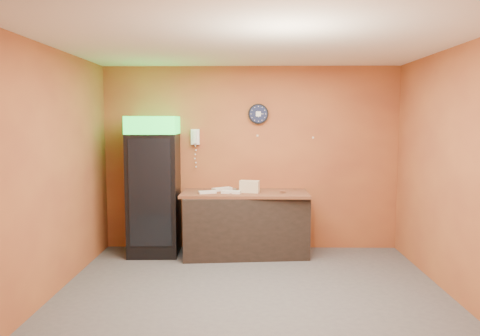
{
  "coord_description": "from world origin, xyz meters",
  "views": [
    {
      "loc": [
        -0.05,
        -5.17,
        1.98
      ],
      "look_at": [
        -0.15,
        0.6,
        1.39
      ],
      "focal_mm": 35.0,
      "sensor_mm": 36.0,
      "label": 1
    }
  ],
  "objects": [
    {
      "name": "sub_roll_stack",
      "position": [
        -0.02,
        1.54,
        1.03
      ],
      "size": [
        0.3,
        0.17,
        0.18
      ],
      "rotation": [
        0.0,
        0.0,
        -0.26
      ],
      "color": "beige",
      "rests_on": "butcher_paper"
    },
    {
      "name": "ceiling",
      "position": [
        0.0,
        0.0,
        2.8
      ],
      "size": [
        4.5,
        4.0,
        0.02
      ],
      "primitive_type": "cube",
      "color": "white",
      "rests_on": "back_wall"
    },
    {
      "name": "beverage_cooler",
      "position": [
        -1.43,
        1.6,
        1.0
      ],
      "size": [
        0.74,
        0.75,
        2.04
      ],
      "rotation": [
        0.0,
        0.0,
        0.03
      ],
      "color": "black",
      "rests_on": "floor"
    },
    {
      "name": "wall_clock",
      "position": [
        0.11,
        1.97,
        2.08
      ],
      "size": [
        0.31,
        0.06,
        0.31
      ],
      "color": "black",
      "rests_on": "back_wall"
    },
    {
      "name": "floor",
      "position": [
        0.0,
        0.0,
        0.0
      ],
      "size": [
        4.5,
        4.5,
        0.0
      ],
      "primitive_type": "plane",
      "color": "#47474C",
      "rests_on": "ground"
    },
    {
      "name": "back_wall",
      "position": [
        0.0,
        2.0,
        1.4
      ],
      "size": [
        4.5,
        0.02,
        2.8
      ],
      "primitive_type": "cube",
      "color": "#B46432",
      "rests_on": "floor"
    },
    {
      "name": "wall_phone",
      "position": [
        -0.85,
        1.95,
        1.73
      ],
      "size": [
        0.13,
        0.11,
        0.23
      ],
      "color": "white",
      "rests_on": "back_wall"
    },
    {
      "name": "right_wall",
      "position": [
        2.25,
        0.0,
        1.4
      ],
      "size": [
        0.02,
        4.0,
        2.8
      ],
      "primitive_type": "cube",
      "color": "#B46432",
      "rests_on": "floor"
    },
    {
      "name": "butcher_paper",
      "position": [
        -0.09,
        1.6,
        0.92
      ],
      "size": [
        1.85,
        0.81,
        0.04
      ],
      "primitive_type": "cube",
      "rotation": [
        0.0,
        0.0,
        -0.01
      ],
      "color": "brown",
      "rests_on": "prep_counter"
    },
    {
      "name": "wrapped_sandwich_right",
      "position": [
        -0.43,
        1.75,
        0.96
      ],
      "size": [
        0.31,
        0.27,
        0.04
      ],
      "primitive_type": "cube",
      "rotation": [
        0.0,
        0.0,
        0.61
      ],
      "color": "silver",
      "rests_on": "butcher_paper"
    },
    {
      "name": "kitchen_tool",
      "position": [
        -0.23,
        1.63,
        0.96
      ],
      "size": [
        0.05,
        0.05,
        0.05
      ],
      "primitive_type": "cylinder",
      "color": "silver",
      "rests_on": "butcher_paper"
    },
    {
      "name": "left_wall",
      "position": [
        -2.25,
        0.0,
        1.4
      ],
      "size": [
        0.02,
        4.0,
        2.8
      ],
      "primitive_type": "cube",
      "color": "#B46432",
      "rests_on": "floor"
    },
    {
      "name": "wrapped_sandwich_mid",
      "position": [
        -0.29,
        1.47,
        0.96
      ],
      "size": [
        0.29,
        0.16,
        0.04
      ],
      "primitive_type": "cube",
      "rotation": [
        0.0,
        0.0,
        -0.2
      ],
      "color": "silver",
      "rests_on": "butcher_paper"
    },
    {
      "name": "wrapped_sandwich_left",
      "position": [
        -0.63,
        1.47,
        0.95
      ],
      "size": [
        0.27,
        0.18,
        0.04
      ],
      "primitive_type": "cube",
      "rotation": [
        0.0,
        0.0,
        0.34
      ],
      "color": "silver",
      "rests_on": "butcher_paper"
    },
    {
      "name": "prep_counter",
      "position": [
        -0.09,
        1.6,
        0.45
      ],
      "size": [
        1.86,
        0.96,
        0.9
      ],
      "primitive_type": "cube",
      "rotation": [
        0.0,
        0.0,
        0.09
      ],
      "color": "black",
      "rests_on": "floor"
    }
  ]
}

